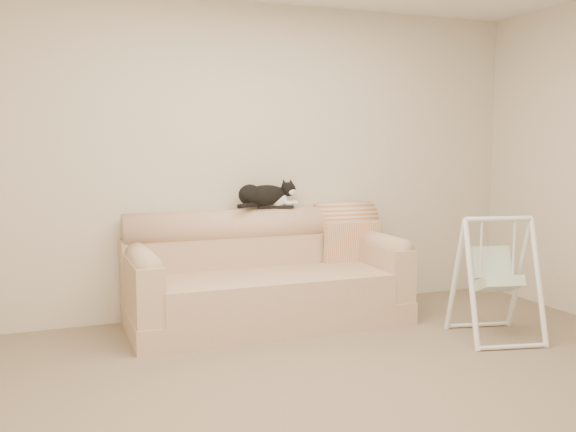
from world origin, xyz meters
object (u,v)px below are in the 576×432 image
Objects in this scene: remote_a at (268,207)px; remote_b at (284,207)px; tuxedo_cat at (266,195)px; sofa at (265,279)px; baby_swing at (496,277)px.

remote_a reaches higher than remote_b.
remote_a is 0.10m from tuxedo_cat.
sofa is 0.65m from remote_b.
sofa is 12.15× the size of remote_a.
tuxedo_cat is 0.64× the size of baby_swing.
remote_b is 0.19× the size of baby_swing.
tuxedo_cat is at bearing 137.17° from baby_swing.
tuxedo_cat reaches higher than remote_a.
tuxedo_cat is at bearing -168.95° from remote_a.
remote_a is at bearing 136.61° from baby_swing.
remote_b reaches higher than sofa.
tuxedo_cat is 1.94m from baby_swing.
baby_swing is (1.34, -1.27, -0.45)m from remote_a.
baby_swing is at bearing -43.39° from remote_a.
remote_a is 0.31× the size of tuxedo_cat.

